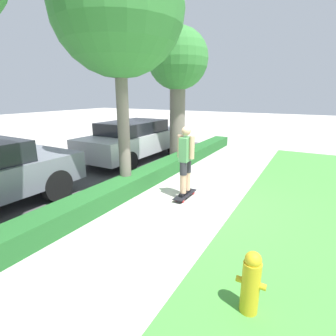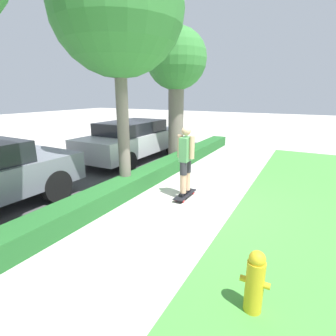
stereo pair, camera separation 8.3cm
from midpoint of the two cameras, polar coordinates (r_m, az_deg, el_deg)
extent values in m
plane|color=#BCB7AD|center=(6.01, 4.91, -7.74)|extent=(60.00, 60.00, 0.00)
cube|color=#474749|center=(8.51, -21.76, -1.63)|extent=(14.40, 5.00, 0.01)
cube|color=#236028|center=(6.70, -7.62, -3.41)|extent=(14.40, 0.60, 0.41)
cube|color=black|center=(6.30, 4.10, -5.75)|extent=(0.85, 0.24, 0.02)
cylinder|color=red|center=(6.53, 5.90, -5.44)|extent=(0.07, 0.04, 0.07)
cylinder|color=red|center=(6.60, 4.46, -5.17)|extent=(0.07, 0.04, 0.07)
cylinder|color=red|center=(6.04, 3.69, -7.20)|extent=(0.07, 0.04, 0.07)
cylinder|color=red|center=(6.12, 2.16, -6.89)|extent=(0.07, 0.04, 0.07)
cube|color=black|center=(6.19, 3.66, -5.71)|extent=(0.26, 0.09, 0.07)
cylinder|color=tan|center=(6.05, 3.72, -2.12)|extent=(0.15, 0.15, 0.75)
cylinder|color=#2D2D33|center=(5.99, 3.76, -0.08)|extent=(0.17, 0.17, 0.30)
cube|color=black|center=(6.38, 4.54, -5.05)|extent=(0.26, 0.09, 0.07)
cylinder|color=tan|center=(6.25, 4.63, -1.55)|extent=(0.15, 0.15, 0.75)
cylinder|color=#2D2D33|center=(6.19, 4.67, 0.43)|extent=(0.17, 0.17, 0.30)
cube|color=#519356|center=(5.98, 4.31, 4.10)|extent=(0.36, 0.19, 0.55)
cylinder|color=tan|center=(5.91, 5.62, 4.47)|extent=(0.12, 0.12, 0.52)
cylinder|color=tan|center=(6.04, 3.04, 4.76)|extent=(0.12, 0.12, 0.52)
sphere|color=tan|center=(5.91, 4.39, 8.02)|extent=(0.21, 0.21, 0.21)
cylinder|color=#70665B|center=(6.46, -9.33, 9.36)|extent=(0.29, 0.29, 3.38)
sphere|color=#387F38|center=(6.66, -10.44, 31.14)|extent=(2.90, 2.90, 2.90)
cylinder|color=#70665B|center=(9.56, 2.29, 10.39)|extent=(0.54, 0.54, 2.97)
sphere|color=#387F38|center=(9.58, 2.44, 22.68)|extent=(2.06, 2.06, 2.06)
cylinder|color=black|center=(6.55, -22.74, -3.50)|extent=(0.74, 0.24, 0.74)
cylinder|color=black|center=(8.01, -30.85, -1.11)|extent=(0.74, 0.24, 0.74)
cube|color=#B7B7BC|center=(9.88, -6.80, 5.74)|extent=(4.76, 1.77, 0.69)
cube|color=black|center=(9.69, -7.41, 8.85)|extent=(2.48, 1.55, 0.42)
cylinder|color=black|center=(10.76, 1.39, 4.80)|extent=(0.66, 0.21, 0.66)
cylinder|color=black|center=(11.59, -5.72, 5.54)|extent=(0.66, 0.21, 0.66)
cylinder|color=black|center=(8.33, -8.15, 1.34)|extent=(0.66, 0.21, 0.66)
cylinder|color=black|center=(9.38, -16.05, 2.51)|extent=(0.66, 0.21, 0.66)
cylinder|color=gold|center=(3.35, 18.22, -23.52)|extent=(0.20, 0.20, 0.64)
sphere|color=gold|center=(3.14, 18.82, -18.37)|extent=(0.18, 0.18, 0.18)
cylinder|color=gold|center=(3.30, 20.19, -22.97)|extent=(0.07, 0.12, 0.07)
cylinder|color=gold|center=(3.32, 16.48, -22.31)|extent=(0.07, 0.12, 0.07)
camera|label=1|loc=(0.04, 90.39, -0.11)|focal=28.00mm
camera|label=2|loc=(0.04, -89.61, 0.11)|focal=28.00mm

